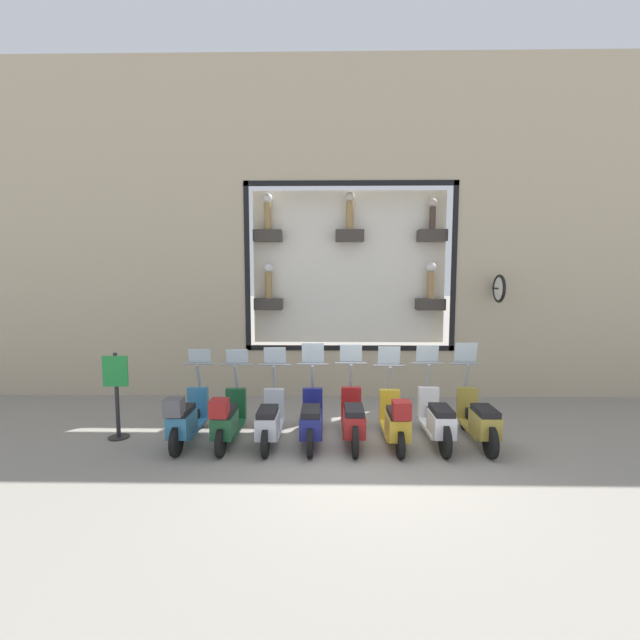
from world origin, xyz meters
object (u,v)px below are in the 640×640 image
at_px(scooter_teal_7, 186,418).
at_px(scooter_silver_5, 270,420).
at_px(scooter_navy_4, 311,420).
at_px(scooter_olive_0, 479,420).
at_px(scooter_red_3, 353,419).
at_px(scooter_green_6, 228,419).
at_px(scooter_yellow_2, 396,420).
at_px(scooter_white_1, 437,419).
at_px(shop_sign_post, 117,393).

bearing_deg(scooter_teal_7, scooter_silver_5, -87.61).
distance_m(scooter_navy_4, scooter_teal_7, 2.18).
distance_m(scooter_olive_0, scooter_teal_7, 5.08).
relative_size(scooter_red_3, scooter_green_6, 1.01).
height_order(scooter_yellow_2, scooter_teal_7, scooter_yellow_2).
relative_size(scooter_olive_0, scooter_navy_4, 1.01).
bearing_deg(scooter_yellow_2, scooter_silver_5, 88.26).
height_order(scooter_olive_0, scooter_navy_4, scooter_olive_0).
height_order(scooter_white_1, scooter_teal_7, scooter_white_1).
height_order(scooter_olive_0, scooter_yellow_2, scooter_olive_0).
relative_size(scooter_green_6, shop_sign_post, 1.15).
relative_size(scooter_yellow_2, scooter_teal_7, 0.99).
xyz_separation_m(scooter_yellow_2, shop_sign_post, (0.27, 4.95, 0.38)).
distance_m(scooter_olive_0, scooter_navy_4, 2.90).
relative_size(scooter_white_1, scooter_green_6, 1.01).
distance_m(scooter_red_3, scooter_teal_7, 2.90).
height_order(scooter_navy_4, shop_sign_post, scooter_navy_4).
xyz_separation_m(scooter_olive_0, scooter_green_6, (-0.07, 4.35, 0.02)).
xyz_separation_m(scooter_yellow_2, scooter_silver_5, (0.07, 2.18, -0.04)).
bearing_deg(shop_sign_post, scooter_teal_7, -101.40).
bearing_deg(scooter_white_1, scooter_navy_4, 90.09).
distance_m(scooter_white_1, scooter_navy_4, 2.18).
bearing_deg(scooter_olive_0, scooter_green_6, 90.96).
relative_size(scooter_red_3, scooter_silver_5, 1.01).
distance_m(scooter_red_3, scooter_green_6, 2.18).
xyz_separation_m(scooter_yellow_2, scooter_navy_4, (0.07, 1.45, -0.03)).
relative_size(scooter_red_3, scooter_navy_4, 1.01).
distance_m(scooter_yellow_2, scooter_silver_5, 2.18).
height_order(scooter_white_1, scooter_green_6, scooter_white_1).
relative_size(scooter_white_1, scooter_teal_7, 1.01).
distance_m(scooter_white_1, scooter_red_3, 1.45).
bearing_deg(shop_sign_post, scooter_olive_0, -91.78).
xyz_separation_m(scooter_red_3, scooter_navy_4, (-0.00, 0.73, -0.01)).
relative_size(scooter_white_1, scooter_navy_4, 1.01).
xyz_separation_m(scooter_red_3, shop_sign_post, (0.20, 4.23, 0.39)).
distance_m(scooter_white_1, scooter_green_6, 3.63).
distance_m(scooter_silver_5, shop_sign_post, 2.82).
bearing_deg(scooter_navy_4, scooter_olive_0, -89.92).
xyz_separation_m(scooter_silver_5, shop_sign_post, (0.21, 2.78, 0.42)).
distance_m(scooter_red_3, shop_sign_post, 4.25).
xyz_separation_m(scooter_navy_4, shop_sign_post, (0.20, 3.50, 0.41)).
height_order(scooter_white_1, scooter_silver_5, scooter_white_1).
height_order(scooter_green_6, scooter_teal_7, scooter_teal_7).
bearing_deg(scooter_olive_0, scooter_yellow_2, 92.94).
height_order(scooter_red_3, shop_sign_post, scooter_red_3).
xyz_separation_m(scooter_olive_0, scooter_navy_4, (-0.00, 2.90, -0.01)).
xyz_separation_m(scooter_olive_0, scooter_teal_7, (-0.07, 5.08, 0.02)).
bearing_deg(scooter_olive_0, scooter_white_1, 90.05).
xyz_separation_m(scooter_olive_0, shop_sign_post, (0.20, 6.40, 0.39)).
bearing_deg(scooter_navy_4, scooter_silver_5, 90.35).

